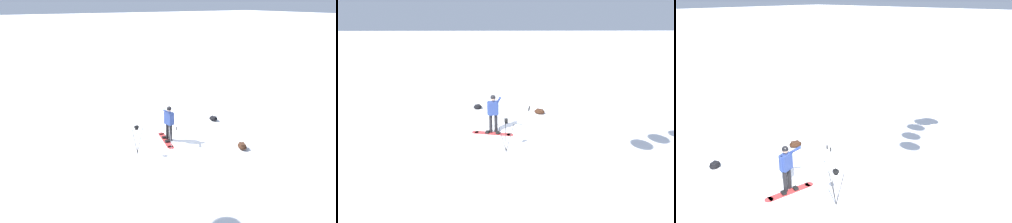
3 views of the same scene
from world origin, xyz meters
TOP-DOWN VIEW (x-y plane):
  - ground_plane at (0.00, 0.00)m, footprint 300.00×300.00m
  - snowboarder at (-0.48, -0.25)m, footprint 0.57×0.62m
  - snowboard at (-0.53, -0.39)m, footprint 1.73×0.61m
  - gear_bag_large at (1.83, 2.02)m, footprint 0.64×0.55m
  - camera_tripod at (-0.03, -2.02)m, footprint 0.56×0.42m
  - gear_bag_small at (-1.34, 2.97)m, footprint 0.56×0.50m
  - ski_poles at (0.91, -0.85)m, footprint 0.32×0.31m

SIDE VIEW (x-z plane):
  - ground_plane at x=0.00m, z-range 0.00..0.00m
  - snowboard at x=-0.53m, z-range -0.03..0.07m
  - gear_bag_small at x=-1.34m, z-range 0.01..0.24m
  - gear_bag_large at x=1.83m, z-range 0.01..0.26m
  - ski_poles at x=0.91m, z-range 0.20..1.48m
  - camera_tripod at x=-0.03m, z-range 0.28..1.53m
  - snowboarder at x=-0.48m, z-range 0.16..1.81m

